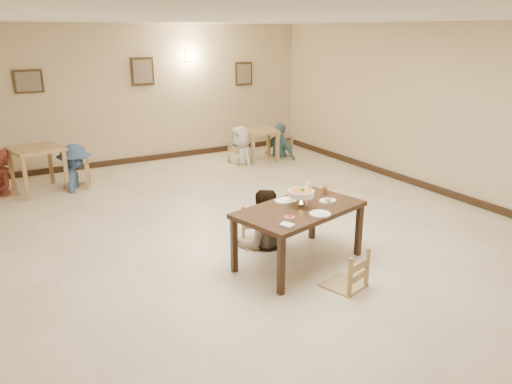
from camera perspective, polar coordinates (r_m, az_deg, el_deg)
floor at (r=7.31m, az=-0.64°, el=-4.99°), size 10.00×10.00×0.00m
ceiling at (r=6.73m, az=-0.74°, el=19.23°), size 10.00×10.00×0.00m
wall_back at (r=11.44m, az=-13.22°, el=10.75°), size 10.00×0.00×10.00m
wall_right at (r=9.45m, az=21.25°, el=8.56°), size 0.00×10.00×10.00m
baseboard_back at (r=11.67m, az=-12.67°, el=3.72°), size 8.00×0.06×0.12m
baseboard_right at (r=9.74m, az=20.18°, el=0.20°), size 0.06×10.00×0.12m
picture_a at (r=10.93m, az=-24.59°, el=11.42°), size 0.55×0.04×0.45m
picture_b at (r=11.38m, az=-12.84°, el=13.28°), size 0.50×0.04×0.60m
picture_c at (r=12.37m, az=-1.40°, el=13.36°), size 0.45×0.04×0.55m
wall_sconce at (r=11.74m, az=-7.66°, el=15.16°), size 0.16×0.05×0.22m
main_table at (r=6.26m, az=4.98°, el=-2.46°), size 1.79×1.28×0.76m
chair_far at (r=6.87m, az=0.24°, el=-2.41°), size 0.43×0.43×0.92m
chair_near at (r=5.85m, az=10.19°, el=-6.61°), size 0.42×0.42×0.90m
main_diner at (r=6.73m, az=0.79°, el=0.30°), size 0.91×0.79×1.62m
curry_warmer at (r=6.21m, az=5.21°, el=-0.18°), size 0.36×0.32×0.29m
rice_plate_far at (r=6.42m, az=3.45°, el=-0.95°), size 0.31×0.31×0.07m
rice_plate_near at (r=6.01m, az=7.32°, el=-2.47°), size 0.26×0.26×0.06m
fried_plate at (r=6.47m, az=8.19°, el=-0.95°), size 0.23×0.23×0.05m
chili_dish at (r=5.87m, az=3.86°, el=-2.88°), size 0.11×0.11×0.02m
napkin_cutlery at (r=5.63m, az=3.58°, el=-3.80°), size 0.18×0.24×0.03m
drink_glass at (r=6.75m, az=7.85°, el=0.28°), size 0.07×0.07×0.13m
bg_table_left at (r=9.93m, az=-23.79°, el=3.91°), size 1.00×1.00×0.84m
bg_table_right at (r=11.41m, az=0.57°, el=6.47°), size 0.83×0.83×0.70m
bg_chair_ll at (r=9.98m, az=-27.24°, el=2.48°), size 0.50×0.50×1.06m
bg_chair_lr at (r=9.98m, az=-20.07°, el=3.31°), size 0.48×0.48×1.02m
bg_chair_rl at (r=11.17m, az=-1.79°, el=5.54°), size 0.42×0.42×0.89m
bg_chair_rr at (r=11.73m, az=2.78°, el=6.29°), size 0.45×0.45×0.95m
bg_diner_b at (r=9.91m, az=-20.27°, el=5.12°), size 0.82×1.18×1.66m
bg_diner_c at (r=11.09m, az=-1.81°, el=7.54°), size 0.63×0.88×1.68m
bg_diner_d at (r=11.67m, az=2.81°, el=7.86°), size 0.61×1.00×1.60m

